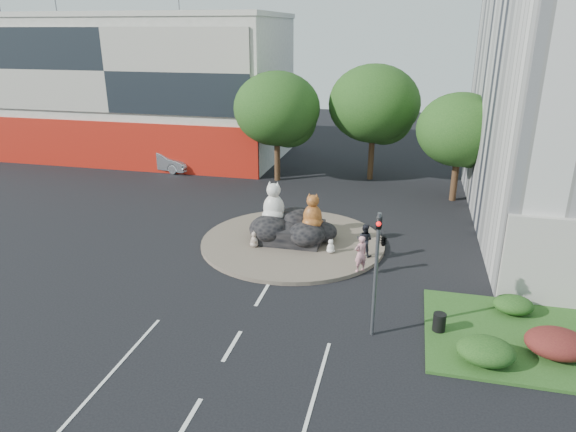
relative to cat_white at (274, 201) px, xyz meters
name	(u,v)px	position (x,y,z in m)	size (l,w,h in m)	color
ground	(232,346)	(1.16, -10.37, -2.24)	(120.00, 120.00, 0.00)	black
roundabout_island	(293,242)	(1.16, -0.37, -2.14)	(10.00, 10.00, 0.20)	brown
rock_plinth	(293,232)	(1.16, -0.37, -1.59)	(3.20, 2.60, 0.90)	black
shophouse_block	(144,87)	(-16.85, 17.55, 3.95)	(25.20, 12.30, 17.40)	silver
grass_verge	(562,343)	(13.16, -7.37, -2.18)	(10.00, 6.00, 0.12)	#234818
tree_left	(278,112)	(-2.78, 11.70, 3.01)	(6.46, 6.46, 8.27)	#382314
tree_mid	(375,107)	(4.22, 13.70, 3.32)	(6.84, 6.84, 8.76)	#382314
tree_right	(461,133)	(10.22, 9.70, 2.39)	(5.70, 5.70, 7.30)	#382314
hedge_near_green	(486,351)	(10.16, -9.37, -1.67)	(2.00, 1.60, 0.90)	#183E13
hedge_red	(557,343)	(12.66, -8.37, -1.62)	(2.20, 1.76, 0.99)	#4E1417
hedge_back_green	(513,305)	(11.66, -5.57, -1.76)	(1.60, 1.28, 0.72)	#183E13
traffic_light	(380,249)	(6.25, -8.37, 1.39)	(0.44, 1.24, 5.00)	#595B60
street_lamp	(573,191)	(13.97, -2.37, 2.32)	(2.34, 0.22, 8.06)	#595B60
cat_white	(274,201)	(0.00, 0.00, 0.00)	(1.36, 1.18, 2.27)	silver
cat_tabby	(313,211)	(2.28, -0.52, -0.17)	(1.16, 1.00, 1.93)	#CA6A2A
kitten_calico	(254,239)	(-0.63, -1.70, -1.60)	(0.53, 0.46, 0.88)	beige
kitten_white	(331,246)	(3.45, -1.52, -1.66)	(0.45, 0.39, 0.76)	silver
pedestrian_pink	(361,254)	(5.15, -3.34, -1.13)	(0.66, 0.43, 1.81)	#CF868E
pedestrian_dark	(364,240)	(5.16, -1.51, -1.18)	(0.83, 0.65, 1.72)	black
parked_car	(164,160)	(-12.81, 12.32, -1.38)	(1.81, 5.20, 1.71)	#ACAEB4
litter_bin	(439,322)	(8.66, -7.65, -1.75)	(0.50, 0.50, 0.72)	black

